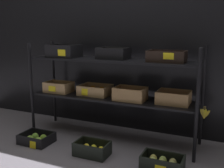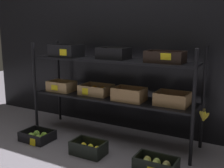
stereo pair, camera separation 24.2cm
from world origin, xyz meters
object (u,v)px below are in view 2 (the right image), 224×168
(crate_ground_lemon, at_px, (89,149))
(crate_ground_apple_green, at_px, (38,136))
(display_rack, at_px, (112,79))
(crate_ground_pear, at_px, (156,165))

(crate_ground_lemon, bearing_deg, crate_ground_apple_green, 178.95)
(display_rack, relative_size, crate_ground_apple_green, 5.91)
(crate_ground_apple_green, height_order, crate_ground_lemon, crate_ground_lemon)
(display_rack, bearing_deg, crate_ground_apple_green, -145.90)
(display_rack, height_order, crate_ground_lemon, display_rack)
(display_rack, xyz_separation_m, crate_ground_pear, (0.67, -0.45, -0.60))
(crate_ground_lemon, xyz_separation_m, crate_ground_pear, (0.67, 0.01, 0.00))
(crate_ground_apple_green, bearing_deg, crate_ground_pear, -0.14)
(crate_ground_pear, bearing_deg, crate_ground_apple_green, 179.86)
(crate_ground_apple_green, bearing_deg, crate_ground_lemon, -1.05)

